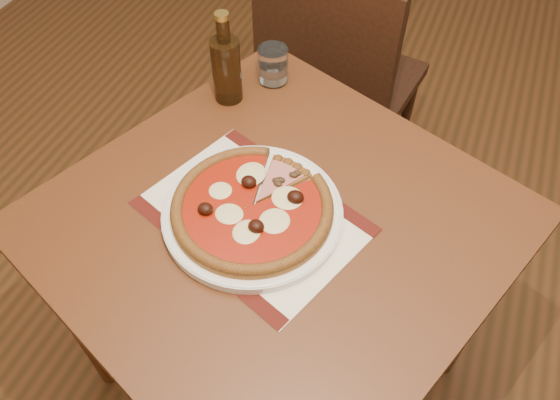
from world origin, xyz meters
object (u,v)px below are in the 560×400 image
Objects in this scene: table at (276,247)px; pizza at (252,207)px; plate at (253,213)px; bottle at (226,67)px; chair_far at (335,78)px; water_glass at (273,65)px.

table is 0.14m from pizza.
bottle is at bearing 122.87° from plate.
table is 3.01× the size of plate.
chair_far reaches higher than plate.
pizza reaches higher than plate.
table is 3.38× the size of pizza.
table is 0.41m from bottle.
bottle reaches higher than table.
water_glass is (-0.12, 0.40, 0.03)m from plate.
plate is 0.02m from pizza.
pizza is (-0.00, -0.00, 0.02)m from plate.
table is at bearing -66.61° from water_glass.
chair_far is 2.62× the size of plate.
plate is 0.42m from water_glass.
chair_far reaches higher than pizza.
pizza is 1.41× the size of bottle.
chair_far is at bearing 95.08° from pizza.
water_glass is 0.13m from bottle.
water_glass is at bearing 107.23° from plate.
table is at bearing 19.57° from pizza.
bottle is at bearing -125.70° from water_glass.
chair_far is 0.79m from plate.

